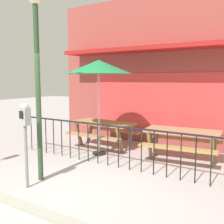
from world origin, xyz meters
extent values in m
plane|color=#AAA2A3|center=(0.00, 0.00, 0.00)|extent=(40.00, 40.00, 0.00)
cube|color=#5B2921|center=(0.00, 4.53, 0.00)|extent=(7.24, 0.54, 0.01)
cube|color=#953F39|center=(0.00, 4.53, 2.28)|extent=(7.24, 0.50, 4.55)
cube|color=#D83838|center=(0.00, 4.27, 1.35)|extent=(4.71, 0.02, 1.70)
cube|color=#A11B19|center=(0.00, 3.88, 2.88)|extent=(6.15, 0.81, 0.12)
cube|color=black|center=(0.00, 1.68, 0.95)|extent=(6.08, 0.04, 0.04)
cylinder|color=black|center=(-3.04, 1.68, 0.47)|extent=(0.02, 0.02, 0.95)
cylinder|color=black|center=(-2.75, 1.68, 0.47)|extent=(0.02, 0.02, 0.95)
cylinder|color=black|center=(-2.46, 1.68, 0.47)|extent=(0.02, 0.02, 0.95)
cylinder|color=black|center=(-2.17, 1.68, 0.47)|extent=(0.02, 0.02, 0.95)
cylinder|color=black|center=(-1.88, 1.68, 0.47)|extent=(0.02, 0.02, 0.95)
cylinder|color=black|center=(-1.59, 1.68, 0.47)|extent=(0.02, 0.02, 0.95)
cylinder|color=black|center=(-1.30, 1.68, 0.47)|extent=(0.02, 0.02, 0.95)
cylinder|color=black|center=(-1.01, 1.68, 0.47)|extent=(0.02, 0.02, 0.95)
cylinder|color=black|center=(-0.72, 1.68, 0.47)|extent=(0.02, 0.02, 0.95)
cylinder|color=black|center=(-0.43, 1.68, 0.47)|extent=(0.02, 0.02, 0.95)
cylinder|color=black|center=(-0.14, 1.68, 0.47)|extent=(0.02, 0.02, 0.95)
cylinder|color=black|center=(0.14, 1.68, 0.47)|extent=(0.02, 0.02, 0.95)
cylinder|color=black|center=(0.43, 1.68, 0.47)|extent=(0.02, 0.02, 0.95)
cylinder|color=black|center=(0.72, 1.68, 0.47)|extent=(0.02, 0.02, 0.95)
cylinder|color=black|center=(1.01, 1.68, 0.47)|extent=(0.02, 0.02, 0.95)
cylinder|color=black|center=(1.30, 1.68, 0.47)|extent=(0.02, 0.02, 0.95)
cylinder|color=black|center=(1.59, 1.68, 0.47)|extent=(0.02, 0.02, 0.95)
cylinder|color=black|center=(1.88, 1.68, 0.47)|extent=(0.02, 0.02, 0.95)
cylinder|color=black|center=(2.17, 1.68, 0.47)|extent=(0.02, 0.02, 0.95)
cube|color=#9F7942|center=(-1.17, 3.01, 0.74)|extent=(1.83, 0.83, 0.07)
cube|color=#9C7A51|center=(-1.19, 2.46, 0.44)|extent=(1.81, 0.33, 0.05)
cube|color=#A47A51|center=(-1.14, 3.56, 0.44)|extent=(1.81, 0.33, 0.05)
cube|color=#8E6748|center=(-1.91, 2.76, 0.37)|extent=(0.08, 0.35, 0.78)
cube|color=#905E41|center=(-1.89, 3.32, 0.37)|extent=(0.08, 0.35, 0.78)
cube|color=olive|center=(-0.44, 2.70, 0.37)|extent=(0.08, 0.35, 0.78)
cube|color=#826146|center=(-0.42, 3.26, 0.37)|extent=(0.08, 0.35, 0.78)
cube|color=#A47953|center=(1.19, 2.99, 0.74)|extent=(1.87, 0.95, 0.07)
cube|color=#9F7D43|center=(1.25, 2.44, 0.44)|extent=(1.82, 0.45, 0.05)
cube|color=#A37A45|center=(1.13, 3.54, 0.44)|extent=(1.82, 0.45, 0.05)
cube|color=olive|center=(0.49, 2.63, 0.37)|extent=(0.11, 0.35, 0.78)
cube|color=#816146|center=(0.43, 3.19, 0.37)|extent=(0.11, 0.35, 0.78)
cube|color=#90694B|center=(1.95, 2.79, 0.37)|extent=(0.11, 0.35, 0.78)
cube|color=olive|center=(1.89, 3.35, 0.37)|extent=(0.11, 0.35, 0.78)
cylinder|color=#26261F|center=(-0.87, 2.36, 0.03)|extent=(0.36, 0.36, 0.05)
cylinder|color=#B6B0BA|center=(-0.87, 2.36, 1.23)|extent=(0.04, 0.04, 2.46)
cone|color=#1E7E47|center=(-0.87, 2.36, 2.33)|extent=(1.74, 1.74, 0.35)
cylinder|color=slate|center=(-0.70, -0.21, 0.59)|extent=(0.06, 0.06, 1.18)
cube|color=#919993|center=(-0.70, -0.21, 1.34)|extent=(0.18, 0.14, 0.32)
sphere|color=gray|center=(-0.70, -0.21, 1.50)|extent=(0.17, 0.17, 0.17)
cube|color=black|center=(-0.70, -0.28, 1.38)|extent=(0.11, 0.01, 0.14)
cylinder|color=#2B4328|center=(-0.78, 0.21, 1.71)|extent=(0.10, 0.10, 3.41)
cube|color=#979888|center=(0.00, -0.78, 0.00)|extent=(10.14, 0.20, 0.11)
camera|label=1|loc=(3.25, -3.44, 2.02)|focal=43.38mm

